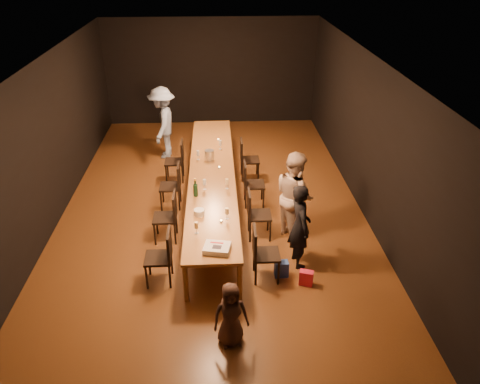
{
  "coord_description": "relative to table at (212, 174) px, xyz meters",
  "views": [
    {
      "loc": [
        0.11,
        -8.39,
        4.84
      ],
      "look_at": [
        0.49,
        -1.32,
        1.0
      ],
      "focal_mm": 35.0,
      "sensor_mm": 36.0,
      "label": 1
    }
  ],
  "objects": [
    {
      "name": "chair_left_0",
      "position": [
        -0.85,
        -2.4,
        -0.24
      ],
      "size": [
        0.42,
        0.42,
        0.93
      ],
      "primitive_type": null,
      "rotation": [
        0.0,
        0.0,
        1.57
      ],
      "color": "black",
      "rests_on": "ground"
    },
    {
      "name": "birthday_cake",
      "position": [
        0.08,
        -2.67,
        0.09
      ],
      "size": [
        0.44,
        0.38,
        0.09
      ],
      "rotation": [
        0.0,
        0.0,
        -0.2
      ],
      "color": "white",
      "rests_on": "table"
    },
    {
      "name": "chair_right_0",
      "position": [
        0.85,
        -2.4,
        -0.24
      ],
      "size": [
        0.42,
        0.42,
        0.93
      ],
      "primitive_type": null,
      "rotation": [
        0.0,
        0.0,
        -1.57
      ],
      "color": "black",
      "rests_on": "ground"
    },
    {
      "name": "wineglass_4",
      "position": [
        -0.29,
        0.62,
        0.15
      ],
      "size": [
        0.06,
        0.06,
        0.21
      ],
      "primitive_type": null,
      "color": "silver",
      "rests_on": "table"
    },
    {
      "name": "champagne_bottle",
      "position": [
        -0.29,
        -0.96,
        0.22
      ],
      "size": [
        0.11,
        0.11,
        0.35
      ],
      "primitive_type": null,
      "rotation": [
        0.0,
        0.0,
        0.39
      ],
      "color": "black",
      "rests_on": "table"
    },
    {
      "name": "wineglass_1",
      "position": [
        0.25,
        -1.78,
        0.15
      ],
      "size": [
        0.06,
        0.06,
        0.21
      ],
      "primitive_type": null,
      "color": "beige",
      "rests_on": "table"
    },
    {
      "name": "wineglass_5",
      "position": [
        0.19,
        1.16,
        0.15
      ],
      "size": [
        0.06,
        0.06,
        0.21
      ],
      "primitive_type": null,
      "color": "silver",
      "rests_on": "table"
    },
    {
      "name": "chair_left_2",
      "position": [
        -0.85,
        0.0,
        -0.24
      ],
      "size": [
        0.42,
        0.42,
        0.93
      ],
      "primitive_type": null,
      "rotation": [
        0.0,
        0.0,
        1.57
      ],
      "color": "black",
      "rests_on": "ground"
    },
    {
      "name": "chair_left_3",
      "position": [
        -0.85,
        1.2,
        -0.24
      ],
      "size": [
        0.42,
        0.42,
        0.93
      ],
      "primitive_type": null,
      "rotation": [
        0.0,
        0.0,
        1.57
      ],
      "color": "black",
      "rests_on": "ground"
    },
    {
      "name": "wineglass_2",
      "position": [
        -0.13,
        -0.72,
        0.15
      ],
      "size": [
        0.06,
        0.06,
        0.21
      ],
      "primitive_type": null,
      "color": "silver",
      "rests_on": "table"
    },
    {
      "name": "tealight_near",
      "position": [
        0.15,
        -1.87,
        0.06
      ],
      "size": [
        0.05,
        0.05,
        0.03
      ],
      "primitive_type": "cylinder",
      "color": "#B2B7B2",
      "rests_on": "table"
    },
    {
      "name": "wineglass_3",
      "position": [
        0.28,
        -0.71,
        0.15
      ],
      "size": [
        0.06,
        0.06,
        0.21
      ],
      "primitive_type": null,
      "color": "beige",
      "rests_on": "table"
    },
    {
      "name": "tealight_mid",
      "position": [
        0.15,
        0.17,
        0.06
      ],
      "size": [
        0.05,
        0.05,
        0.03
      ],
      "primitive_type": "cylinder",
      "color": "#B2B7B2",
      "rests_on": "table"
    },
    {
      "name": "woman_tan",
      "position": [
        1.47,
        -1.16,
        0.12
      ],
      "size": [
        0.87,
        0.97,
        1.65
      ],
      "primitive_type": "imported",
      "rotation": [
        0.0,
        0.0,
        1.94
      ],
      "color": "beige",
      "rests_on": "ground"
    },
    {
      "name": "plate_stack",
      "position": [
        -0.21,
        -1.63,
        0.1
      ],
      "size": [
        0.21,
        0.21,
        0.1
      ],
      "primitive_type": "cylinder",
      "rotation": [
        0.0,
        0.0,
        -0.18
      ],
      "color": "white",
      "rests_on": "table"
    },
    {
      "name": "child",
      "position": [
        0.24,
        -3.75,
        -0.22
      ],
      "size": [
        0.52,
        0.38,
        0.97
      ],
      "primitive_type": "imported",
      "rotation": [
        0.0,
        0.0,
        0.16
      ],
      "color": "#432D25",
      "rests_on": "ground"
    },
    {
      "name": "gift_bag_red",
      "position": [
        1.47,
        -2.61,
        -0.57
      ],
      "size": [
        0.24,
        0.18,
        0.26
      ],
      "primitive_type": "cube",
      "rotation": [
        0.0,
        0.0,
        -0.32
      ],
      "color": "#E32246",
      "rests_on": "ground"
    },
    {
      "name": "room_shell",
      "position": [
        0.0,
        0.0,
        1.38
      ],
      "size": [
        6.04,
        10.04,
        3.02
      ],
      "color": "black",
      "rests_on": "ground"
    },
    {
      "name": "ice_bucket",
      "position": [
        -0.05,
        0.6,
        0.16
      ],
      "size": [
        0.22,
        0.22,
        0.22
      ],
      "primitive_type": "cylinder",
      "rotation": [
        0.0,
        0.0,
        -0.13
      ],
      "color": "#BBBCC1",
      "rests_on": "table"
    },
    {
      "name": "chair_right_2",
      "position": [
        0.85,
        0.0,
        -0.24
      ],
      "size": [
        0.42,
        0.42,
        0.93
      ],
      "primitive_type": null,
      "rotation": [
        0.0,
        0.0,
        -1.57
      ],
      "color": "black",
      "rests_on": "ground"
    },
    {
      "name": "chair_left_1",
      "position": [
        -0.85,
        -1.2,
        -0.24
      ],
      "size": [
        0.42,
        0.42,
        0.93
      ],
      "primitive_type": null,
      "rotation": [
        0.0,
        0.0,
        1.57
      ],
      "color": "black",
      "rests_on": "ground"
    },
    {
      "name": "wineglass_0",
      "position": [
        -0.24,
        -2.19,
        0.15
      ],
      "size": [
        0.06,
        0.06,
        0.21
      ],
      "primitive_type": null,
      "color": "beige",
      "rests_on": "table"
    },
    {
      "name": "gift_bag_blue",
      "position": [
        1.11,
        -2.37,
        -0.56
      ],
      "size": [
        0.23,
        0.16,
        0.27
      ],
      "primitive_type": "cube",
      "rotation": [
        0.0,
        0.0,
        0.05
      ],
      "color": "#294EB4",
      "rests_on": "ground"
    },
    {
      "name": "ground",
      "position": [
        0.0,
        0.0,
        -0.7
      ],
      "size": [
        10.0,
        10.0,
        0.0
      ],
      "primitive_type": "plane",
      "color": "#462311",
      "rests_on": "ground"
    },
    {
      "name": "chair_right_3",
      "position": [
        0.85,
        1.2,
        -0.24
      ],
      "size": [
        0.42,
        0.42,
        0.93
      ],
      "primitive_type": null,
      "rotation": [
        0.0,
        0.0,
        -1.57
      ],
      "color": "black",
      "rests_on": "ground"
    },
    {
      "name": "table",
      "position": [
        0.0,
        0.0,
        0.0
      ],
      "size": [
        0.9,
        6.0,
        0.75
      ],
      "color": "brown",
      "rests_on": "ground"
    },
    {
      "name": "woman_birthday",
      "position": [
        1.43,
        -2.04,
        0.04
      ],
      "size": [
        0.44,
        0.59,
        1.47
      ],
      "primitive_type": "imported",
      "rotation": [
        0.0,
        0.0,
        1.74
      ],
      "color": "black",
      "rests_on": "ground"
    },
    {
      "name": "tealight_far",
      "position": [
        0.15,
        1.67,
        0.06
      ],
      "size": [
        0.05,
        0.05,
        0.03
      ],
      "primitive_type": "cylinder",
      "color": "#B2B7B2",
      "rests_on": "table"
    },
    {
      "name": "man_blue",
      "position": [
        -1.19,
        2.55,
        0.18
      ],
      "size": [
        0.75,
        1.19,
        1.77
      ],
      "primitive_type": "imported",
      "rotation": [
        0.0,
        0.0,
        -1.65
      ],
      "color": "#7F98C4",
      "rests_on": "ground"
    },
    {
      "name": "chair_right_1",
      "position": [
        0.85,
        -1.2,
        -0.24
      ],
      "size": [
        0.42,
        0.42,
        0.93
      ],
      "primitive_type": null,
      "rotation": [
        0.0,
        0.0,
        -1.57
      ],
      "color": "black",
      "rests_on": "ground"
    }
  ]
}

